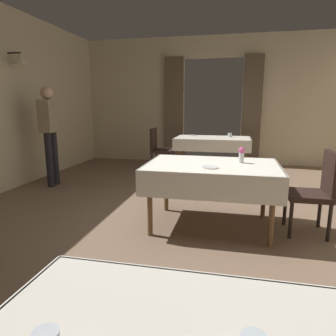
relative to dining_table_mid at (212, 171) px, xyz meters
The scene contains 11 objects.
ground 0.73m from the dining_table_mid, 166.12° to the right, with size 10.08×10.08×0.00m, color #7A604C.
wall_back 4.20m from the dining_table_mid, 94.30° to the left, with size 6.40×0.27×3.00m.
dining_table_mid is the anchor object (origin of this frame).
dining_table_far 2.91m from the dining_table_mid, 93.85° to the left, with size 1.54×0.90×0.75m.
chair_mid_right 1.14m from the dining_table_mid, ahead, with size 0.44×0.44×0.93m.
chair_far_left 3.19m from the dining_table_mid, 115.02° to the left, with size 0.44×0.44×0.93m.
flower_vase_mid 0.39m from the dining_table_mid, 21.31° to the left, with size 0.07×0.07×0.18m.
plate_mid_b 0.25m from the dining_table_mid, 91.71° to the right, with size 0.19×0.19×0.01m, color white.
glass_far_a 3.07m from the dining_table_mid, 87.20° to the left, with size 0.08×0.08×0.08m, color silver.
plate_far_b 3.27m from the dining_table_mid, 101.68° to the left, with size 0.19×0.19×0.01m, color white.
person_waiter_by_doorway 3.17m from the dining_table_mid, 156.29° to the left, with size 0.24×0.37×1.72m.
Camera 1 is at (0.53, -3.33, 1.40)m, focal length 32.19 mm.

